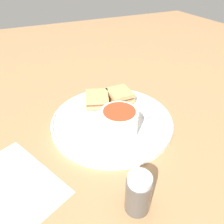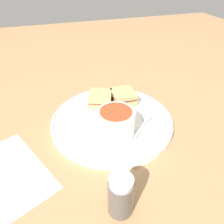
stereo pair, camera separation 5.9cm
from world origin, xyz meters
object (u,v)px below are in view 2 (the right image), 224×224
object	(u,v)px
spoon	(146,119)
sandwich_half_far	(100,98)
soup_bowl	(116,123)
salt_shaker	(121,195)
sandwich_half_near	(123,96)

from	to	relation	value
spoon	sandwich_half_far	distance (m)	0.16
soup_bowl	sandwich_half_far	xyz separation A→B (m)	(-0.15, 0.00, -0.02)
sandwich_half_far	salt_shaker	distance (m)	0.34
sandwich_half_near	sandwich_half_far	world-z (taller)	same
soup_bowl	salt_shaker	distance (m)	0.19
sandwich_half_near	sandwich_half_far	size ratio (longest dim) A/B	0.80
soup_bowl	spoon	xyz separation A→B (m)	(-0.03, 0.10, -0.03)
spoon	soup_bowl	bearing A→B (deg)	151.59
spoon	sandwich_half_near	xyz separation A→B (m)	(-0.11, -0.03, 0.01)
soup_bowl	sandwich_half_near	distance (m)	0.16
soup_bowl	sandwich_half_far	world-z (taller)	soup_bowl
sandwich_half_near	sandwich_half_far	xyz separation A→B (m)	(-0.01, -0.07, 0.00)
spoon	sandwich_half_far	xyz separation A→B (m)	(-0.12, -0.10, 0.01)
soup_bowl	sandwich_half_far	size ratio (longest dim) A/B	0.99
soup_bowl	salt_shaker	bearing A→B (deg)	-16.26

